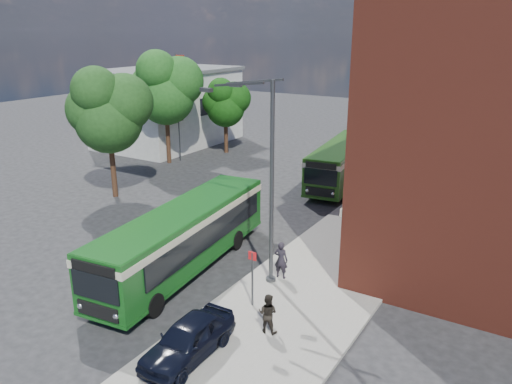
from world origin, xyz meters
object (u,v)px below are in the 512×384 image
Objects in this scene: street_lamp at (264,180)px; bus_rear at (342,160)px; parked_car at (188,339)px; bus_front at (184,233)px.

bus_rear is (-2.82, 15.91, -2.96)m from street_lamp.
bus_rear reaches higher than parked_car.
street_lamp is at bearing -79.93° from bus_rear.
bus_front reaches higher than parked_car.
parked_car is (4.51, -5.32, -1.00)m from bus_front.
parked_car is (0.67, -6.19, -3.96)m from street_lamp.
bus_rear is at bearing 86.55° from bus_front.
street_lamp is 16.42m from bus_rear.
bus_front and bus_rear have the same top height.
street_lamp is 4.92m from bus_front.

